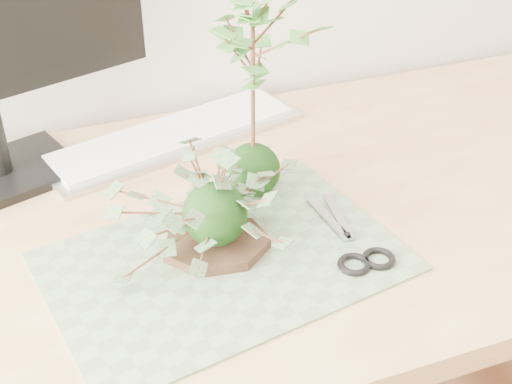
% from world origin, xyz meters
% --- Properties ---
extents(desk, '(1.60, 0.70, 0.74)m').
position_xyz_m(desk, '(0.02, 1.23, 0.65)').
color(desk, '#DEBD80').
rests_on(desk, ground_plane).
extents(cutting_mat, '(0.51, 0.38, 0.00)m').
position_xyz_m(cutting_mat, '(-0.05, 1.13, 0.74)').
color(cutting_mat, '#617B5B').
rests_on(cutting_mat, desk).
extents(stone_dish, '(0.17, 0.17, 0.01)m').
position_xyz_m(stone_dish, '(-0.05, 1.16, 0.75)').
color(stone_dish, black).
rests_on(stone_dish, cutting_mat).
extents(ivy_kokedama, '(0.26, 0.26, 0.18)m').
position_xyz_m(ivy_kokedama, '(-0.05, 1.16, 0.84)').
color(ivy_kokedama, black).
rests_on(ivy_kokedama, stone_dish).
extents(maple_kokedama, '(0.24, 0.24, 0.35)m').
position_xyz_m(maple_kokedama, '(0.05, 1.28, 0.98)').
color(maple_kokedama, black).
rests_on(maple_kokedama, desk).
extents(keyboard, '(0.48, 0.25, 0.02)m').
position_xyz_m(keyboard, '(-0.02, 1.48, 0.75)').
color(keyboard, '#B8B8B8').
rests_on(keyboard, desk).
extents(scissors, '(0.08, 0.18, 0.01)m').
position_xyz_m(scissors, '(0.13, 1.08, 0.75)').
color(scissors, gray).
rests_on(scissors, cutting_mat).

